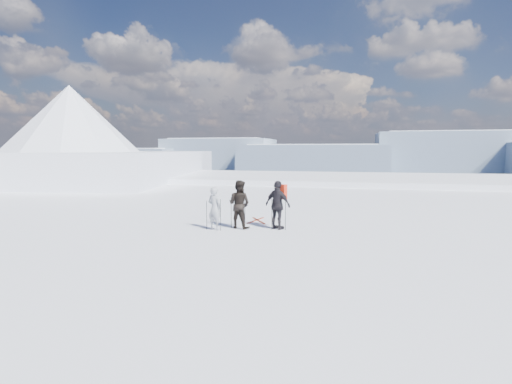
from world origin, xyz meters
TOP-DOWN VIEW (x-y plane):
  - lake_basin at (0.00, 30.00)m, footprint 820.00×820.00m
  - far_mountain_range at (29.60, 454.78)m, footprint 770.00×110.00m
  - near_ridge at (-26.64, 29.20)m, footprint 31.37×35.68m
  - skier_grey at (-3.37, 2.78)m, footprint 0.74×0.61m
  - skier_dark at (-2.49, 3.35)m, footprint 1.13×0.97m
  - skier_pack at (-0.90, 3.49)m, footprint 1.26×0.93m
  - backpack at (-0.79, 3.71)m, footprint 0.49×0.39m
  - ski_poles at (-2.26, 3.12)m, footprint 3.14×0.74m
  - skis_loose at (-2.17, 5.18)m, footprint 0.95×1.68m

SIDE VIEW (x-z plane):
  - far_mountain_range at x=29.60m, z-range -33.69..19.31m
  - lake_basin at x=0.00m, z-range -42.31..29.31m
  - near_ridge at x=-26.64m, z-range -16.35..9.27m
  - skis_loose at x=-2.17m, z-range 0.00..0.03m
  - ski_poles at x=-2.26m, z-range -0.02..1.27m
  - skier_grey at x=-3.37m, z-range 0.00..1.75m
  - skier_pack at x=-0.90m, z-range 0.00..1.99m
  - skier_dark at x=-2.49m, z-range 0.00..1.99m
  - backpack at x=-0.79m, z-range 1.99..2.59m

